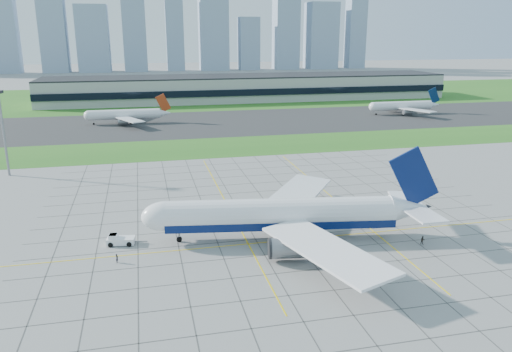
{
  "coord_description": "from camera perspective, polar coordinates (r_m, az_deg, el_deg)",
  "views": [
    {
      "loc": [
        -29.63,
        -94.21,
        41.16
      ],
      "look_at": [
        -2.52,
        23.27,
        7.0
      ],
      "focal_mm": 35.0,
      "sensor_mm": 36.0,
      "label": 1
    }
  ],
  "objects": [
    {
      "name": "city_skyline",
      "position": [
        614.83,
        -11.56,
        17.19
      ],
      "size": [
        523.0,
        32.4,
        160.0
      ],
      "color": "#8DA1B8",
      "rests_on": "ground"
    },
    {
      "name": "pushback_tug",
      "position": [
        105.93,
        -15.35,
        -7.06
      ],
      "size": [
        8.22,
        3.54,
        2.26
      ],
      "rotation": [
        0.0,
        0.0,
        -0.15
      ],
      "color": "white",
      "rests_on": "ground"
    },
    {
      "name": "apron_markings",
      "position": [
        116.98,
        2.76,
        -4.79
      ],
      "size": [
        120.0,
        130.0,
        0.03
      ],
      "color": "#474744",
      "rests_on": "ground"
    },
    {
      "name": "terminal",
      "position": [
        333.14,
        -0.88,
        10.09
      ],
      "size": [
        260.0,
        43.0,
        15.8
      ],
      "color": "#B7B7B2",
      "rests_on": "ground"
    },
    {
      "name": "crew_far",
      "position": [
        107.71,
        18.51,
        -6.99
      ],
      "size": [
        1.04,
        0.9,
        1.82
      ],
      "primitive_type": "imported",
      "rotation": [
        0.0,
        0.0,
        -0.28
      ],
      "color": "black",
      "rests_on": "ground"
    },
    {
      "name": "distant_jet_2",
      "position": [
        282.12,
        16.45,
        7.71
      ],
      "size": [
        39.12,
        42.66,
        14.08
      ],
      "color": "white",
      "rests_on": "ground"
    },
    {
      "name": "light_mast",
      "position": [
        166.14,
        -27.02,
        5.45
      ],
      "size": [
        2.5,
        2.5,
        25.6
      ],
      "color": "gray",
      "rests_on": "ground"
    },
    {
      "name": "crew_near",
      "position": [
        98.09,
        -15.6,
        -9.06
      ],
      "size": [
        0.61,
        0.74,
        1.74
      ],
      "primitive_type": "imported",
      "rotation": [
        0.0,
        0.0,
        1.22
      ],
      "color": "black",
      "rests_on": "ground"
    },
    {
      "name": "airliner",
      "position": [
        103.52,
        3.06,
        -4.47
      ],
      "size": [
        61.46,
        61.82,
        19.43
      ],
      "rotation": [
        0.0,
        0.0,
        -0.15
      ],
      "color": "white",
      "rests_on": "ground"
    },
    {
      "name": "grass_far",
      "position": [
        352.87,
        -8.19,
        8.97
      ],
      "size": [
        700.0,
        145.0,
        0.04
      ],
      "primitive_type": "cube",
      "color": "#255F1B",
      "rests_on": "ground"
    },
    {
      "name": "asphalt_taxiway",
      "position": [
        244.52,
        -5.88,
        6.05
      ],
      "size": [
        700.0,
        75.0,
        0.04
      ],
      "primitive_type": "cube",
      "color": "#383838",
      "rests_on": "ground"
    },
    {
      "name": "ground",
      "position": [
        106.99,
        4.15,
        -6.85
      ],
      "size": [
        1400.0,
        1400.0,
        0.0
      ],
      "primitive_type": "plane",
      "color": "#969691",
      "rests_on": "ground"
    },
    {
      "name": "distant_jet_1",
      "position": [
        248.82,
        -14.62,
        6.84
      ],
      "size": [
        38.58,
        42.66,
        14.08
      ],
      "color": "white",
      "rests_on": "ground"
    },
    {
      "name": "grass_median",
      "position": [
        191.06,
        -3.77,
        3.35
      ],
      "size": [
        700.0,
        35.0,
        0.04
      ],
      "primitive_type": "cube",
      "color": "#255F1B",
      "rests_on": "ground"
    }
  ]
}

